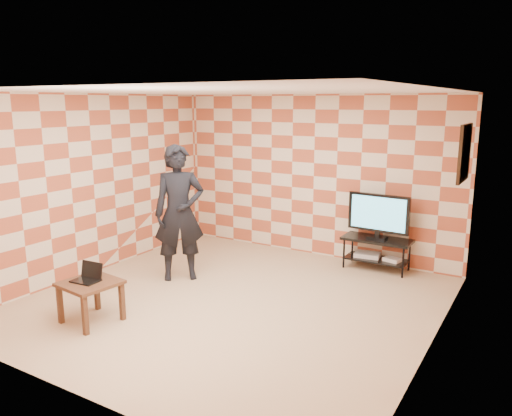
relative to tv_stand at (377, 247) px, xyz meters
The scene contains 14 objects.
floor 2.57m from the tv_stand, 118.48° to the right, with size 5.00×5.00×0.00m, color tan.
wall_back 1.58m from the tv_stand, 167.87° to the left, with size 5.00×0.02×2.70m, color beige.
wall_front 4.99m from the tv_stand, 104.38° to the right, with size 5.00×0.02×2.70m, color beige.
wall_left 4.45m from the tv_stand, 148.92° to the right, with size 0.02×5.00×2.70m, color beige.
wall_right 2.76m from the tv_stand, 60.14° to the right, with size 0.02×5.00×2.70m, color beige.
ceiling 3.45m from the tv_stand, 118.48° to the right, with size 5.00×5.00×0.02m, color white.
wall_art 2.13m from the tv_stand, 28.76° to the right, with size 0.04×0.72×0.72m.
tv_stand is the anchor object (origin of this frame).
tv 0.52m from the tv_stand, 86.33° to the right, with size 0.96×0.20×0.70m.
dvd_player 0.22m from the tv_stand, behind, with size 0.39×0.28×0.06m, color silver.
game_console 0.30m from the tv_stand, ahead, with size 0.24×0.18×0.06m, color silver.
side_table 4.29m from the tv_stand, 122.87° to the right, with size 0.67×0.67×0.50m.
laptop 4.30m from the tv_stand, 123.59° to the right, with size 0.33×0.27×0.21m.
person 3.09m from the tv_stand, 141.68° to the right, with size 0.72×0.47×1.98m, color black.
Camera 1 is at (3.42, -5.14, 2.58)m, focal length 35.00 mm.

